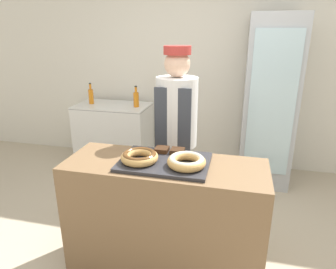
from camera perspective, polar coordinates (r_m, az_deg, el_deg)
The scene contains 13 objects.
ground_plane at distance 2.59m, azimuth -0.57°, elevation -23.68°, with size 14.00×14.00×0.00m, color #B7A88E.
wall_back at distance 4.02m, azimuth 7.06°, elevation 13.17°, with size 8.00×0.06×2.70m.
display_counter at distance 2.31m, azimuth -0.61°, elevation -15.59°, with size 1.42×0.52×0.89m.
serving_tray at distance 2.08m, azimuth -0.65°, elevation -5.25°, with size 0.62×0.44×0.02m.
donut_chocolate_glaze at distance 2.06m, azimuth -5.45°, elevation -4.16°, with size 0.26×0.26×0.07m.
donut_light_glaze at distance 1.98m, azimuth 3.54°, elevation -5.06°, with size 0.26×0.26×0.07m.
brownie_back_left at distance 2.22m, azimuth -1.17°, elevation -2.88°, with size 0.10×0.10×0.03m.
brownie_back_right at distance 2.19m, azimuth 1.81°, elevation -3.15°, with size 0.10×0.10×0.03m.
baker_person at distance 2.65m, azimuth 1.60°, elevation -0.38°, with size 0.36×0.36×1.65m.
beverage_fridge at distance 3.68m, azimuth 18.66°, elevation 5.78°, with size 0.57×0.67×1.94m.
chest_freezer at distance 4.16m, azimuth -10.19°, elevation 0.05°, with size 0.96×0.57×0.83m.
bottle_orange at distance 4.15m, azimuth -14.46°, elevation 7.16°, with size 0.06×0.06×0.28m.
bottle_orange_b at distance 3.87m, azimuth -6.09°, elevation 6.78°, with size 0.07×0.07×0.27m.
Camera 1 is at (0.47, -1.84, 1.76)m, focal length 32.00 mm.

